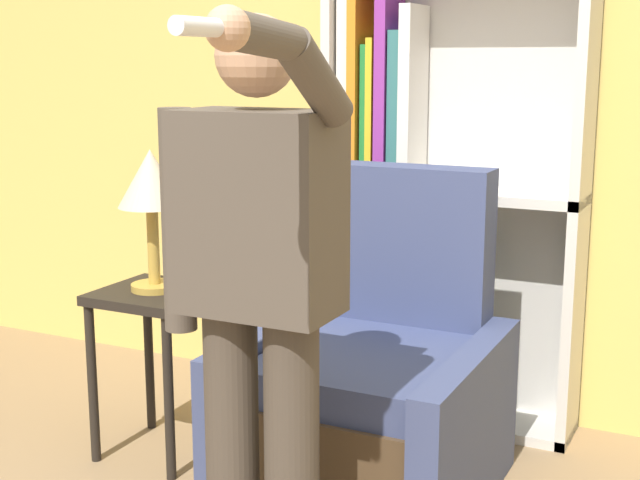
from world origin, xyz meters
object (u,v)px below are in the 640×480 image
bookcase (420,200)px  side_table (156,324)px  armchair (375,394)px  table_lamp (151,187)px  person_standing (256,282)px

bookcase → side_table: 1.18m
armchair → side_table: size_ratio=1.72×
side_table → table_lamp: size_ratio=1.23×
bookcase → table_lamp: 1.11m
bookcase → side_table: bookcase is taller
side_table → table_lamp: (0.00, -0.00, 0.52)m
bookcase → side_table: bearing=-132.1°
bookcase → armchair: (0.10, -0.71, -0.58)m
armchair → table_lamp: bearing=-172.3°
bookcase → table_lamp: (-0.74, -0.82, 0.11)m
armchair → side_table: (-0.84, -0.11, 0.17)m
bookcase → armchair: bearing=-81.9°
armchair → table_lamp: 1.10m
armchair → person_standing: bearing=-91.7°
bookcase → person_standing: bookcase is taller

